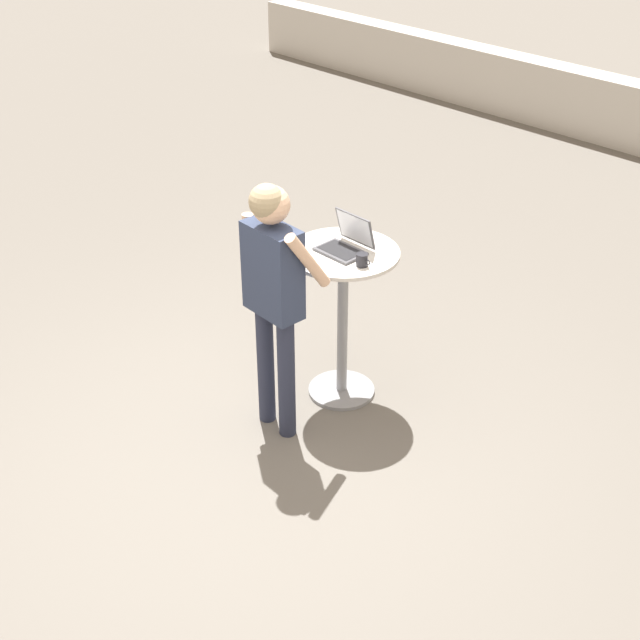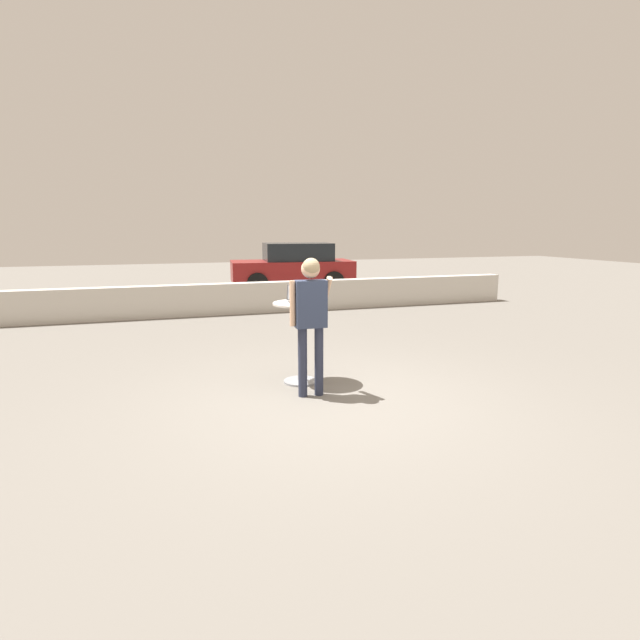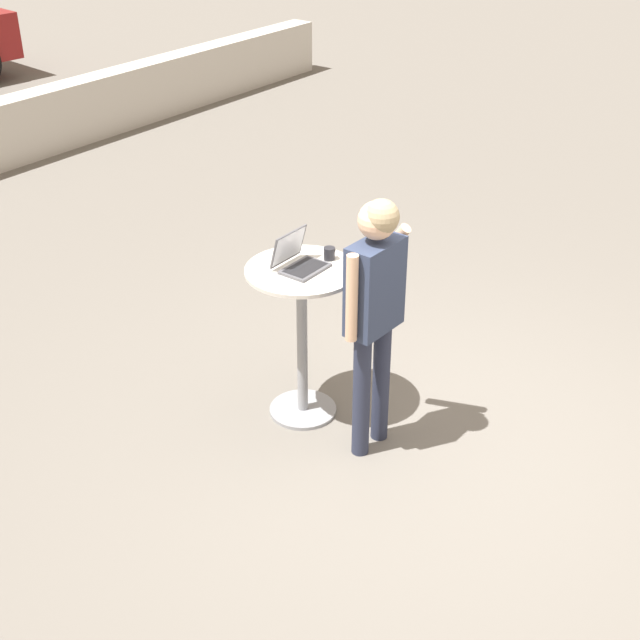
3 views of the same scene
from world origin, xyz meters
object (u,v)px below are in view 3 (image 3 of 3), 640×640
(laptop, at_px, (299,260))
(standing_person, at_px, (375,297))
(cafe_table, at_px, (302,320))
(coffee_mug, at_px, (329,253))

(laptop, distance_m, standing_person, 0.59)
(cafe_table, bearing_deg, standing_person, -92.76)
(cafe_table, distance_m, coffee_mug, 0.47)
(coffee_mug, bearing_deg, cafe_table, 164.83)
(cafe_table, height_order, laptop, laptop)
(cafe_table, xyz_separation_m, coffee_mug, (0.22, -0.06, 0.41))
(coffee_mug, relative_size, standing_person, 0.06)
(laptop, xyz_separation_m, standing_person, (-0.03, -0.59, -0.06))
(coffee_mug, bearing_deg, laptop, 159.65)
(cafe_table, bearing_deg, coffee_mug, -15.17)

